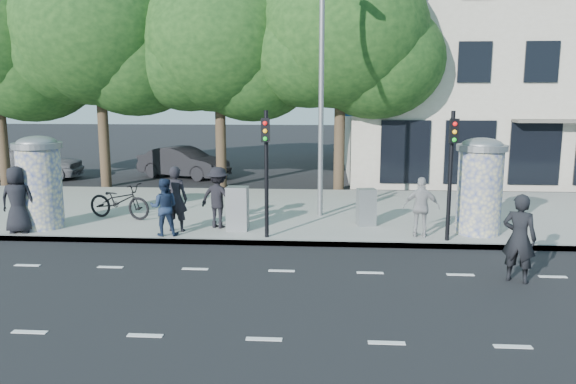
# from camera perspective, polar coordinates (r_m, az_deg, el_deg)

# --- Properties ---
(ground) EXTENTS (120.00, 120.00, 0.00)m
(ground) POSITION_cam_1_polar(r_m,az_deg,el_deg) (11.58, -1.22, -10.18)
(ground) COLOR black
(ground) RESTS_ON ground
(sidewalk) EXTENTS (40.00, 8.00, 0.15)m
(sidewalk) POSITION_cam_1_polar(r_m,az_deg,el_deg) (18.76, 0.85, -2.03)
(sidewalk) COLOR gray
(sidewalk) RESTS_ON ground
(curb) EXTENTS (40.00, 0.10, 0.16)m
(curb) POSITION_cam_1_polar(r_m,az_deg,el_deg) (14.93, 0.02, -5.20)
(curb) COLOR slate
(curb) RESTS_ON ground
(lane_dash_near) EXTENTS (32.00, 0.12, 0.01)m
(lane_dash_near) POSITION_cam_1_polar(r_m,az_deg,el_deg) (9.55, -2.45, -14.72)
(lane_dash_near) COLOR silver
(lane_dash_near) RESTS_ON ground
(lane_dash_far) EXTENTS (32.00, 0.12, 0.01)m
(lane_dash_far) POSITION_cam_1_polar(r_m,az_deg,el_deg) (12.89, -0.65, -8.02)
(lane_dash_far) COLOR silver
(lane_dash_far) RESTS_ON ground
(ad_column_left) EXTENTS (1.36, 1.36, 2.65)m
(ad_column_left) POSITION_cam_1_polar(r_m,az_deg,el_deg) (17.54, -23.92, 1.11)
(ad_column_left) COLOR beige
(ad_column_left) RESTS_ON sidewalk
(ad_column_right) EXTENTS (1.36, 1.36, 2.65)m
(ad_column_right) POSITION_cam_1_polar(r_m,az_deg,el_deg) (16.26, 18.92, 0.79)
(ad_column_right) COLOR beige
(ad_column_right) RESTS_ON sidewalk
(traffic_pole_near) EXTENTS (0.22, 0.31, 3.40)m
(traffic_pole_near) POSITION_cam_1_polar(r_m,az_deg,el_deg) (14.80, -2.24, 3.17)
(traffic_pole_near) COLOR black
(traffic_pole_near) RESTS_ON sidewalk
(traffic_pole_far) EXTENTS (0.22, 0.31, 3.40)m
(traffic_pole_far) POSITION_cam_1_polar(r_m,az_deg,el_deg) (15.06, 16.26, 2.90)
(traffic_pole_far) COLOR black
(traffic_pole_far) RESTS_ON sidewalk
(street_lamp) EXTENTS (0.25, 0.93, 8.00)m
(street_lamp) POSITION_cam_1_polar(r_m,az_deg,el_deg) (17.47, 3.42, 12.64)
(street_lamp) COLOR slate
(street_lamp) RESTS_ON sidewalk
(tree_mid_left) EXTENTS (7.20, 7.20, 9.57)m
(tree_mid_left) POSITION_cam_1_polar(r_m,az_deg,el_deg) (25.30, -18.76, 15.21)
(tree_mid_left) COLOR #38281C
(tree_mid_left) RESTS_ON ground
(tree_near_left) EXTENTS (6.80, 6.80, 8.97)m
(tree_near_left) POSITION_cam_1_polar(r_m,az_deg,el_deg) (24.03, -7.05, 14.91)
(tree_near_left) COLOR #38281C
(tree_near_left) RESTS_ON ground
(tree_center) EXTENTS (7.00, 7.00, 9.30)m
(tree_center) POSITION_cam_1_polar(r_m,az_deg,el_deg) (23.23, 5.41, 15.73)
(tree_center) COLOR #38281C
(tree_center) RESTS_ON ground
(building) EXTENTS (20.30, 15.85, 12.00)m
(building) POSITION_cam_1_polar(r_m,az_deg,el_deg) (32.77, 24.23, 12.69)
(building) COLOR #B1A795
(building) RESTS_ON ground
(ped_a) EXTENTS (0.98, 0.70, 1.87)m
(ped_a) POSITION_cam_1_polar(r_m,az_deg,el_deg) (17.21, -25.78, -0.71)
(ped_a) COLOR black
(ped_a) RESTS_ON sidewalk
(ped_b) EXTENTS (0.71, 0.50, 1.85)m
(ped_b) POSITION_cam_1_polar(r_m,az_deg,el_deg) (16.00, -11.35, -0.68)
(ped_b) COLOR black
(ped_b) RESTS_ON sidewalk
(ped_c) EXTENTS (0.84, 0.69, 1.58)m
(ped_c) POSITION_cam_1_polar(r_m,az_deg,el_deg) (15.62, -12.48, -1.50)
(ped_c) COLOR #19253E
(ped_c) RESTS_ON sidewalk
(ped_d) EXTENTS (1.29, 1.00, 1.76)m
(ped_d) POSITION_cam_1_polar(r_m,az_deg,el_deg) (16.24, -7.10, -0.55)
(ped_d) COLOR black
(ped_d) RESTS_ON sidewalk
(ped_e) EXTENTS (1.02, 0.66, 1.63)m
(ped_e) POSITION_cam_1_polar(r_m,az_deg,el_deg) (15.50, 13.40, -1.51)
(ped_e) COLOR #9C9C9F
(ped_e) RESTS_ON sidewalk
(man_road) EXTENTS (0.83, 0.75, 1.92)m
(man_road) POSITION_cam_1_polar(r_m,az_deg,el_deg) (12.92, 22.43, -4.36)
(man_road) COLOR black
(man_road) RESTS_ON ground
(bicycle) EXTENTS (1.22, 2.22, 1.10)m
(bicycle) POSITION_cam_1_polar(r_m,az_deg,el_deg) (18.11, -16.76, -0.87)
(bicycle) COLOR black
(bicycle) RESTS_ON sidewalk
(cabinet_left) EXTENTS (0.61, 0.46, 1.25)m
(cabinet_left) POSITION_cam_1_polar(r_m,az_deg,el_deg) (15.91, -5.15, -1.69)
(cabinet_left) COLOR gray
(cabinet_left) RESTS_ON sidewalk
(cabinet_right) EXTENTS (0.60, 0.49, 1.09)m
(cabinet_right) POSITION_cam_1_polar(r_m,az_deg,el_deg) (16.58, 7.96, -1.54)
(cabinet_right) COLOR gray
(cabinet_right) RESTS_ON sidewalk
(car_left) EXTENTS (2.37, 4.90, 1.61)m
(car_left) POSITION_cam_1_polar(r_m,az_deg,el_deg) (28.88, -24.73, 2.79)
(car_left) COLOR slate
(car_left) RESTS_ON ground
(car_mid) EXTENTS (3.07, 4.70, 1.46)m
(car_mid) POSITION_cam_1_polar(r_m,az_deg,el_deg) (27.16, -10.56, 2.98)
(car_mid) COLOR black
(car_mid) RESTS_ON ground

